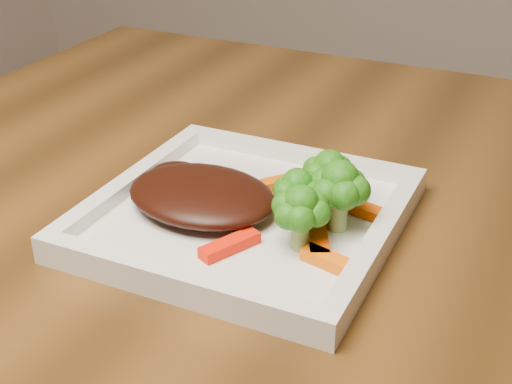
% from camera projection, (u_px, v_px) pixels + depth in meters
% --- Properties ---
extents(plate, '(0.27, 0.27, 0.01)m').
position_uv_depth(plate, '(246.00, 219.00, 0.66)').
color(plate, white).
rests_on(plate, dining_table).
extents(steak, '(0.16, 0.13, 0.03)m').
position_uv_depth(steak, '(202.00, 195.00, 0.66)').
color(steak, black).
rests_on(steak, plate).
extents(broccoli_0, '(0.06, 0.06, 0.07)m').
position_uv_depth(broccoli_0, '(329.00, 175.00, 0.65)').
color(broccoli_0, '#316611').
rests_on(broccoli_0, plate).
extents(broccoli_1, '(0.08, 0.08, 0.06)m').
position_uv_depth(broccoli_1, '(339.00, 196.00, 0.62)').
color(broccoli_1, '#156E12').
rests_on(broccoli_1, plate).
extents(broccoli_2, '(0.06, 0.06, 0.06)m').
position_uv_depth(broccoli_2, '(301.00, 217.00, 0.59)').
color(broccoli_2, '#206410').
rests_on(broccoli_2, plate).
extents(broccoli_3, '(0.06, 0.06, 0.06)m').
position_uv_depth(broccoli_3, '(297.00, 194.00, 0.63)').
color(broccoli_3, '#177513').
rests_on(broccoli_3, plate).
extents(carrot_1, '(0.06, 0.03, 0.01)m').
position_uv_depth(carrot_1, '(333.00, 262.00, 0.58)').
color(carrot_1, '#FF6404').
rests_on(carrot_1, plate).
extents(carrot_2, '(0.04, 0.06, 0.01)m').
position_uv_depth(carrot_2, '(230.00, 245.00, 0.60)').
color(carrot_2, '#FF1904').
rests_on(carrot_2, plate).
extents(carrot_3, '(0.06, 0.03, 0.01)m').
position_uv_depth(carrot_3, '(363.00, 210.00, 0.65)').
color(carrot_3, '#DD4B03').
rests_on(carrot_3, plate).
extents(carrot_4, '(0.05, 0.05, 0.01)m').
position_uv_depth(carrot_4, '(288.00, 181.00, 0.70)').
color(carrot_4, '#DD5203').
rests_on(carrot_4, plate).
extents(carrot_5, '(0.04, 0.06, 0.01)m').
position_uv_depth(carrot_5, '(317.00, 237.00, 0.61)').
color(carrot_5, '#C73B03').
rests_on(carrot_5, plate).
extents(carrot_6, '(0.05, 0.03, 0.01)m').
position_uv_depth(carrot_6, '(309.00, 216.00, 0.64)').
color(carrot_6, '#FF5504').
rests_on(carrot_6, plate).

